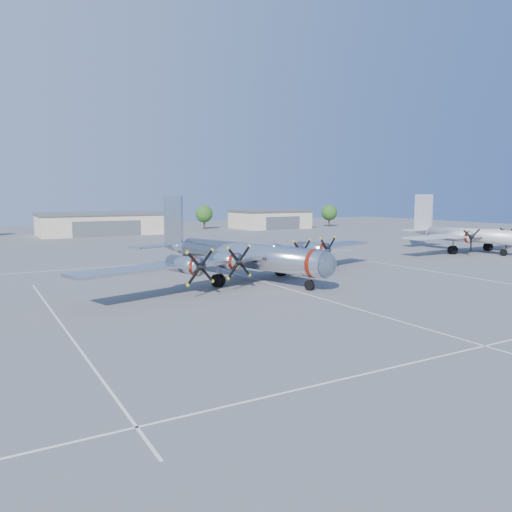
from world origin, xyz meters
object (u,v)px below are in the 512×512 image
hangar_east (270,219)px  tree_far_east (329,213)px  tree_east (204,214)px  main_bomber_b29 (240,279)px  twin_engine_east (464,252)px  hangar_center (100,223)px

hangar_east → tree_far_east: tree_far_east is taller
hangar_east → tree_far_east: 20.15m
tree_east → tree_far_east: same height
hangar_east → main_bomber_b29: size_ratio=0.49×
tree_east → twin_engine_east: tree_east is taller
hangar_center → tree_east: bearing=11.4°
hangar_center → tree_east: 30.64m
hangar_east → tree_east: size_ratio=3.10×
tree_far_east → twin_engine_east: 70.79m
main_bomber_b29 → twin_engine_east: twin_engine_east is taller
hangar_east → twin_engine_east: size_ratio=0.68×
tree_far_east → twin_engine_east: (-23.82, -66.53, -4.22)m
tree_far_east → main_bomber_b29: bearing=-133.9°
twin_engine_east → main_bomber_b29: bearing=-175.2°
hangar_center → main_bomber_b29: hangar_center is taller
tree_far_east → twin_engine_east: size_ratio=0.22×
main_bomber_b29 → tree_far_east: bearing=29.9°
hangar_center → main_bomber_b29: 74.19m
hangar_center → main_bomber_b29: (-1.34, -74.12, -2.71)m
hangar_east → tree_east: tree_east is taller
hangar_east → main_bomber_b29: bearing=-123.6°
hangar_east → tree_far_east: bearing=-5.6°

